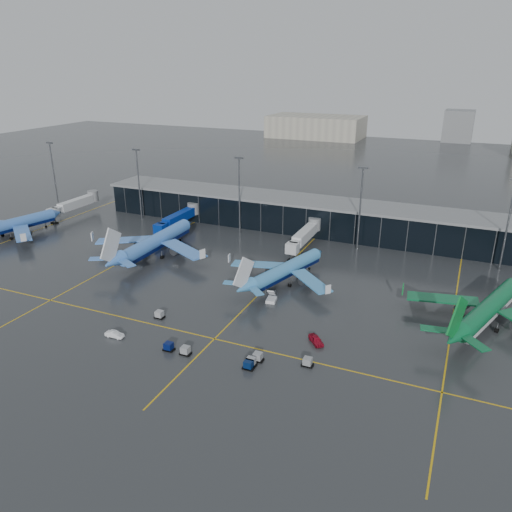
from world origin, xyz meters
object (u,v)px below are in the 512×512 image
at_px(airliner_arkefly, 156,233).
at_px(service_van_red, 316,340).
at_px(service_van_white, 115,334).
at_px(mobile_airstair, 271,298).
at_px(airliner_aer_lingus, 491,298).
at_px(airliner_klm_near, 286,262).
at_px(baggage_carts, 223,350).
at_px(airliner_klm_west, 10,218).

distance_m(airliner_arkefly, service_van_red, 65.76).
bearing_deg(service_van_white, airliner_arkefly, 20.74).
distance_m(mobile_airstair, service_van_red, 21.01).
bearing_deg(service_van_white, mobile_airstair, -42.50).
relative_size(airliner_aer_lingus, service_van_red, 9.14).
bearing_deg(service_van_red, airliner_arkefly, 111.43).
relative_size(airliner_klm_near, service_van_red, 8.12).
bearing_deg(mobile_airstair, baggage_carts, -99.67).
height_order(airliner_klm_west, airliner_klm_near, airliner_klm_west).
height_order(airliner_aer_lingus, baggage_carts, airliner_aer_lingus).
height_order(airliner_klm_near, service_van_white, airliner_klm_near).
relative_size(airliner_klm_near, airliner_aer_lingus, 0.89).
distance_m(airliner_klm_west, mobile_airstair, 97.07).
bearing_deg(airliner_klm_west, service_van_white, -14.89).
relative_size(airliner_klm_west, baggage_carts, 1.06).
height_order(mobile_airstair, service_van_white, mobile_airstair).
distance_m(airliner_klm_west, airliner_arkefly, 53.63).
xyz_separation_m(airliner_aer_lingus, baggage_carts, (-47.59, -33.77, -5.70)).
height_order(airliner_klm_west, mobile_airstair, airliner_klm_west).
height_order(airliner_arkefly, baggage_carts, airliner_arkefly).
xyz_separation_m(airliner_klm_west, baggage_carts, (96.33, -35.36, -5.55)).
bearing_deg(airliner_arkefly, airliner_klm_west, -175.25).
bearing_deg(baggage_carts, airliner_klm_near, 91.07).
distance_m(airliner_arkefly, mobile_airstair, 46.00).
xyz_separation_m(mobile_airstair, service_van_red, (15.57, -14.10, 0.01)).
distance_m(airliner_klm_near, service_van_white, 47.15).
height_order(airliner_arkefly, mobile_airstair, airliner_arkefly).
bearing_deg(mobile_airstair, airliner_klm_near, 84.02).
xyz_separation_m(airliner_klm_near, service_van_white, (-23.06, -40.82, -5.06)).
bearing_deg(mobile_airstair, airliner_klm_west, 164.48).
height_order(airliner_klm_near, service_van_red, airliner_klm_near).
height_order(airliner_aer_lingus, mobile_airstair, airliner_aer_lingus).
xyz_separation_m(airliner_klm_near, mobile_airstair, (0.75, -12.07, -4.97)).
bearing_deg(airliner_aer_lingus, baggage_carts, -125.43).
distance_m(airliner_arkefly, airliner_klm_near, 42.38).
height_order(airliner_arkefly, service_van_white, airliner_arkefly).
distance_m(baggage_carts, mobile_airstair, 25.29).
bearing_deg(airliner_klm_near, airliner_aer_lingus, 11.71).
bearing_deg(service_van_white, airliner_klm_near, -32.33).
xyz_separation_m(baggage_carts, service_van_red, (15.63, 11.18, 0.02)).
relative_size(mobile_airstair, service_van_red, 0.77).
distance_m(airliner_klm_near, airliner_aer_lingus, 48.43).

